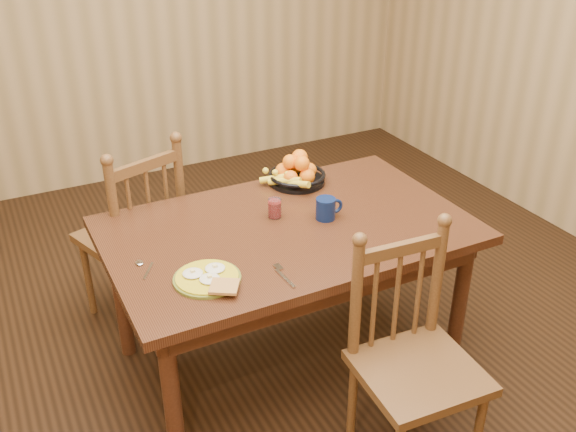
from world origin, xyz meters
name	(u,v)px	position (x,y,z in m)	size (l,w,h in m)	color
room	(288,95)	(0.00, 0.00, 1.35)	(4.52, 5.02, 2.72)	black
dining_table	(288,242)	(0.00, 0.00, 0.67)	(1.60, 1.00, 0.75)	black
chair_far	(136,235)	(-0.54, 0.67, 0.50)	(0.58, 0.57, 1.02)	#442814
chair_near	(413,361)	(0.17, -0.74, 0.48)	(0.47, 0.45, 0.98)	#442814
breakfast_plate	(208,278)	(-0.47, -0.25, 0.76)	(0.26, 0.31, 0.04)	#59601E
fork	(283,274)	(-0.20, -0.34, 0.75)	(0.04, 0.18, 0.00)	silver
spoon	(142,265)	(-0.67, -0.03, 0.75)	(0.07, 0.15, 0.01)	silver
coffee_mug	(326,208)	(0.19, -0.01, 0.80)	(0.13, 0.09, 0.10)	#0A173B
juice_glass	(275,209)	(-0.02, 0.10, 0.79)	(0.06, 0.06, 0.09)	silver
fruit_bowl	(296,173)	(0.24, 0.38, 0.81)	(0.32, 0.32, 0.17)	black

